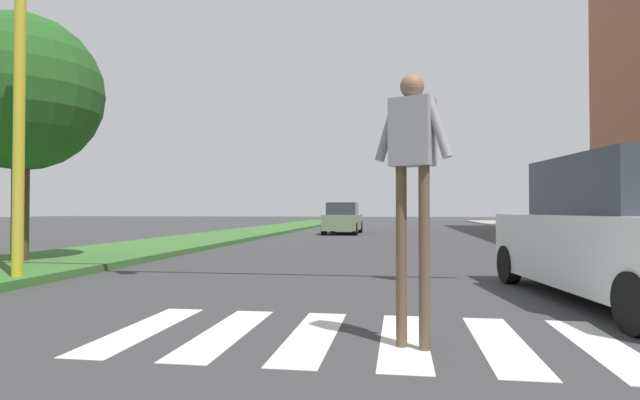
{
  "coord_description": "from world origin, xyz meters",
  "views": [
    {
      "loc": [
        -0.04,
        3.62,
        1.25
      ],
      "look_at": [
        -2.89,
        22.03,
        1.61
      ],
      "focal_mm": 28.94,
      "sensor_mm": 36.0,
      "label": 1
    }
  ],
  "objects_px": {
    "pedestrian_performer": "(412,165)",
    "suv_crossing": "(624,234)",
    "tree_mid": "(22,93)",
    "sedan_midblock": "(343,219)",
    "traffic_light_gantry": "(181,12)"
  },
  "relations": [
    {
      "from": "suv_crossing",
      "to": "tree_mid",
      "type": "bearing_deg",
      "value": 166.53
    },
    {
      "from": "traffic_light_gantry",
      "to": "sedan_midblock",
      "type": "relative_size",
      "value": 2.34
    },
    {
      "from": "tree_mid",
      "to": "traffic_light_gantry",
      "type": "distance_m",
      "value": 5.42
    },
    {
      "from": "tree_mid",
      "to": "suv_crossing",
      "type": "bearing_deg",
      "value": -13.47
    },
    {
      "from": "suv_crossing",
      "to": "sedan_midblock",
      "type": "distance_m",
      "value": 20.29
    },
    {
      "from": "traffic_light_gantry",
      "to": "suv_crossing",
      "type": "xyz_separation_m",
      "value": [
        6.38,
        -0.21,
        -3.45
      ]
    },
    {
      "from": "suv_crossing",
      "to": "sedan_midblock",
      "type": "xyz_separation_m",
      "value": [
        -5.91,
        19.41,
        -0.17
      ]
    },
    {
      "from": "tree_mid",
      "to": "sedan_midblock",
      "type": "xyz_separation_m",
      "value": [
        5.26,
        16.74,
        -3.06
      ]
    },
    {
      "from": "suv_crossing",
      "to": "traffic_light_gantry",
      "type": "bearing_deg",
      "value": 178.11
    },
    {
      "from": "pedestrian_performer",
      "to": "suv_crossing",
      "type": "distance_m",
      "value": 3.99
    },
    {
      "from": "tree_mid",
      "to": "suv_crossing",
      "type": "relative_size",
      "value": 1.12
    },
    {
      "from": "traffic_light_gantry",
      "to": "suv_crossing",
      "type": "relative_size",
      "value": 1.98
    },
    {
      "from": "pedestrian_performer",
      "to": "sedan_midblock",
      "type": "relative_size",
      "value": 0.61
    },
    {
      "from": "suv_crossing",
      "to": "sedan_midblock",
      "type": "relative_size",
      "value": 1.18
    },
    {
      "from": "tree_mid",
      "to": "traffic_light_gantry",
      "type": "relative_size",
      "value": 0.57
    }
  ]
}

